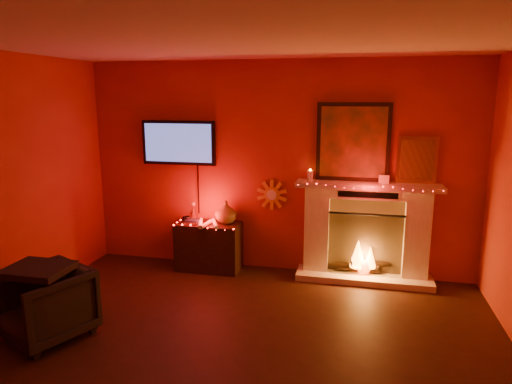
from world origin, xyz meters
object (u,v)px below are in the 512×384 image
at_px(sunburst_clock, 272,195).
at_px(armchair, 45,304).
at_px(tv, 179,143).
at_px(fireplace, 365,223).
at_px(console_table, 210,242).

bearing_deg(sunburst_clock, armchair, -128.10).
distance_m(tv, armchair, 2.61).
relative_size(tv, sunburst_clock, 3.10).
distance_m(sunburst_clock, armchair, 2.90).
xyz_separation_m(fireplace, armchair, (-2.93, -2.13, -0.39)).
relative_size(fireplace, tv, 1.76).
bearing_deg(armchair, sunburst_clock, 76.95).
distance_m(fireplace, tv, 2.61).
bearing_deg(armchair, console_table, 89.43).
bearing_deg(tv, armchair, -102.67).
relative_size(sunburst_clock, console_table, 0.43).
bearing_deg(console_table, armchair, -115.62).
distance_m(tv, console_table, 1.37).
xyz_separation_m(tv, sunburst_clock, (1.25, 0.03, -0.65)).
bearing_deg(sunburst_clock, fireplace, -4.37).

